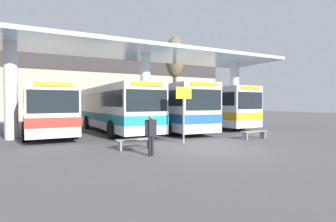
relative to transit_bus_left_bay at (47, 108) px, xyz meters
name	(u,v)px	position (x,y,z in m)	size (l,w,h in m)	color
ground_plane	(211,149)	(6.31, -9.33, -1.75)	(100.00, 100.00, 0.00)	#565456
townhouse_backdrop	(93,83)	(6.31, 16.61, 3.00)	(40.00, 0.58, 8.17)	tan
station_canopy	(145,61)	(6.31, -1.60, 3.28)	(21.45, 5.95, 5.78)	silver
transit_bus_left_bay	(47,108)	(0.00, 0.00, 0.00)	(2.92, 10.35, 3.12)	silver
transit_bus_center_bay	(114,107)	(4.41, -0.26, 0.05)	(3.02, 11.77, 3.22)	silver
transit_bus_right_bay	(165,106)	(8.18, -0.99, 0.08)	(3.17, 11.19, 3.31)	silver
transit_bus_far_right_bay	(204,106)	(12.53, 0.11, 0.08)	(3.13, 10.83, 3.30)	white
waiting_bench_near_pillar	(135,142)	(3.21, -7.81, -1.41)	(1.71, 0.44, 0.46)	gray
waiting_bench_mid_platform	(254,133)	(10.49, -7.81, -1.41)	(1.72, 0.44, 0.46)	gray
info_sign_platform	(184,103)	(6.01, -7.40, 0.31)	(0.90, 0.09, 2.89)	gray
pedestrian_waiting	(151,131)	(3.24, -9.56, -0.78)	(0.57, 0.38, 1.60)	black
poplar_tree_behind_left	(175,59)	(13.38, 6.92, 5.30)	(2.10, 2.10, 9.55)	#473A2B
parked_car_street	(157,111)	(14.16, 13.39, -0.73)	(4.55, 2.22, 2.10)	navy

